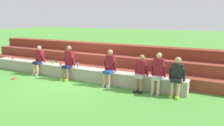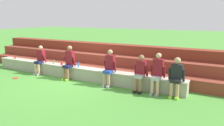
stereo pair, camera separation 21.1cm
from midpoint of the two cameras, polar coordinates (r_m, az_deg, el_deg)
The scene contains 14 objects.
ground_plane at distance 9.58m, azimuth -11.13°, elevation -4.33°, with size 80.00×80.00×0.00m, color #4C9338.
stone_seating_wall at distance 9.68m, azimuth -10.39°, elevation -2.41°, with size 9.60×0.49×0.53m.
brick_bleachers at distance 10.93m, azimuth -5.27°, elevation 0.71°, with size 12.75×1.82×1.36m.
person_far_left at distance 10.70m, azimuth -19.42°, elevation 0.90°, with size 0.53×0.56×1.36m.
person_left_of_center at distance 9.50m, azimuth -12.14°, elevation 0.34°, with size 0.54×0.58×1.46m.
person_center at distance 8.41m, azimuth -1.46°, elevation -1.03°, with size 0.52×0.55×1.43m.
person_right_of_center at distance 7.85m, azimuth 6.83°, elevation -2.41°, with size 0.52×0.54×1.34m.
person_far_right at distance 7.72m, azimuth 11.25°, elevation -2.36°, with size 0.54×0.55×1.45m.
person_rightmost_edge at distance 7.55m, azimuth 15.98°, elevation -3.20°, with size 0.55×0.48×1.36m.
water_bottle_near_right at distance 9.43m, azimuth -9.68°, elevation -0.53°, with size 0.07×0.07×0.23m.
water_bottle_near_left at distance 10.44m, azimuth -16.03°, elevation 0.32°, with size 0.06×0.06×0.21m.
plastic_cup_middle at distance 10.03m, azimuth -14.01°, elevation -0.26°, with size 0.09×0.09×0.12m, color red.
plastic_cup_right_end at distance 12.40m, azimuth -25.24°, elevation 1.20°, with size 0.08×0.08×0.10m, color red.
frisbee at distance 10.48m, azimuth -25.07°, elevation -3.80°, with size 0.23×0.23×0.02m, color red.
Camera 1 is at (5.65, -7.25, 2.65)m, focal length 34.57 mm.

